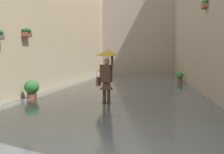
# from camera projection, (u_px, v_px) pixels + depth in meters

# --- Properties ---
(ground_plane) EXTENTS (73.14, 73.14, 0.00)m
(ground_plane) POSITION_uv_depth(u_px,v_px,m) (127.00, 87.00, 19.66)
(ground_plane) COLOR #605B56
(flood_water) EXTENTS (8.28, 35.26, 0.09)m
(flood_water) POSITION_uv_depth(u_px,v_px,m) (127.00, 86.00, 19.66)
(flood_water) COLOR #515B60
(flood_water) RESTS_ON ground_plane
(building_facade_right) EXTENTS (2.04, 33.26, 9.56)m
(building_facade_right) POSITION_uv_depth(u_px,v_px,m) (51.00, 8.00, 19.94)
(building_facade_right) COLOR beige
(building_facade_right) RESTS_ON ground_plane
(building_facade_far) EXTENTS (11.08, 1.80, 9.88)m
(building_facade_far) POSITION_uv_depth(u_px,v_px,m) (138.00, 28.00, 34.76)
(building_facade_far) COLOR #A89989
(building_facade_far) RESTS_ON ground_plane
(person_wading) EXTENTS (0.98, 0.98, 2.07)m
(person_wading) POSITION_uv_depth(u_px,v_px,m) (107.00, 66.00, 11.66)
(person_wading) COLOR #2D2319
(person_wading) RESTS_ON ground_plane
(potted_plant_mid_left) EXTENTS (0.51, 0.51, 0.74)m
(potted_plant_mid_left) POSITION_uv_depth(u_px,v_px,m) (180.00, 77.00, 22.51)
(potted_plant_mid_left) COLOR brown
(potted_plant_mid_left) RESTS_ON ground_plane
(potted_plant_near_right) EXTENTS (0.60, 0.60, 0.83)m
(potted_plant_near_right) POSITION_uv_depth(u_px,v_px,m) (32.00, 89.00, 13.15)
(potted_plant_near_right) COLOR brown
(potted_plant_near_right) RESTS_ON ground_plane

